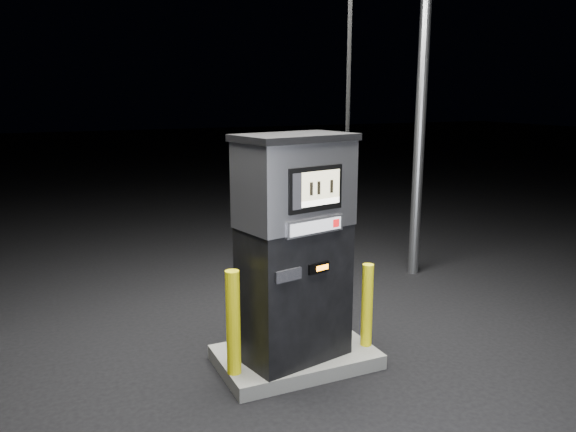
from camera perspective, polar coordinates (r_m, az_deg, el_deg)
name	(u,v)px	position (r m, az deg, el deg)	size (l,w,h in m)	color
ground	(296,364)	(6.09, 0.78, -14.75)	(80.00, 80.00, 0.00)	black
pump_island	(296,357)	(6.05, 0.78, -14.12)	(1.60, 1.00, 0.15)	slate
fuel_dispenser	(295,247)	(5.50, 0.71, -3.12)	(1.30, 0.88, 4.67)	black
bollard_left	(233,323)	(5.40, -5.59, -10.74)	(0.14, 0.14, 1.02)	#FDEF0E
bollard_right	(367,305)	(6.02, 8.03, -8.96)	(0.12, 0.12, 0.89)	#FDEF0E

